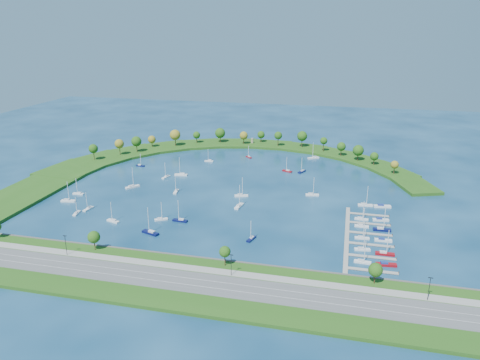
% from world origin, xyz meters
% --- Properties ---
extents(ground, '(700.00, 700.00, 0.00)m').
position_xyz_m(ground, '(0.00, 0.00, 0.00)').
color(ground, '#072743').
rests_on(ground, ground).
extents(south_shoreline, '(420.00, 43.10, 11.60)m').
position_xyz_m(south_shoreline, '(0.03, -122.88, 1.00)').
color(south_shoreline, '#234F15').
rests_on(south_shoreline, ground).
extents(breakwater, '(286.74, 247.64, 2.00)m').
position_xyz_m(breakwater, '(-46.33, 48.72, 0.99)').
color(breakwater, '#234F15').
rests_on(breakwater, ground).
extents(breakwater_trees, '(237.14, 96.53, 14.69)m').
position_xyz_m(breakwater_trees, '(-18.92, 88.50, 10.68)').
color(breakwater_trees, '#382314').
rests_on(breakwater_trees, breakwater).
extents(harbor_tower, '(2.60, 2.60, 4.55)m').
position_xyz_m(harbor_tower, '(-10.37, 116.58, 4.33)').
color(harbor_tower, gray).
rests_on(harbor_tower, breakwater).
extents(dock_system, '(24.28, 82.00, 1.60)m').
position_xyz_m(dock_system, '(85.30, -61.00, 0.35)').
color(dock_system, gray).
rests_on(dock_system, ground).
extents(moored_boat_0, '(7.08, 2.19, 10.31)m').
position_xyz_m(moored_boat_0, '(-33.02, 56.04, 0.86)').
color(moored_boat_0, silver).
rests_on(moored_boat_0, ground).
extents(moored_boat_1, '(8.29, 4.52, 11.74)m').
position_xyz_m(moored_boat_1, '(-49.59, -71.53, 0.90)').
color(moored_boat_1, silver).
rests_on(moored_boat_1, ground).
extents(moored_boat_2, '(9.05, 5.06, 12.82)m').
position_xyz_m(moored_boat_2, '(10.71, -15.58, 0.93)').
color(moored_boat_2, silver).
rests_on(moored_boat_2, ground).
extents(moored_boat_3, '(8.00, 4.98, 11.40)m').
position_xyz_m(moored_boat_3, '(32.17, 43.81, 0.89)').
color(moored_boat_3, maroon).
rests_on(moored_boat_3, ground).
extents(moored_boat_4, '(4.03, 7.71, 10.92)m').
position_xyz_m(moored_boat_4, '(30.39, -75.46, 0.88)').
color(moored_boat_4, '#0A0E40').
rests_on(moored_boat_4, ground).
extents(moored_boat_5, '(2.96, 7.34, 10.49)m').
position_xyz_m(moored_boat_5, '(-75.85, -66.24, 0.87)').
color(moored_boat_5, silver).
rests_on(moored_boat_5, ground).
extents(moored_boat_6, '(3.28, 7.90, 11.27)m').
position_xyz_m(moored_boat_6, '(-72.83, -58.54, 0.89)').
color(moored_boat_6, silver).
rests_on(moored_boat_6, ground).
extents(moored_boat_7, '(6.17, 6.04, 9.92)m').
position_xyz_m(moored_boat_7, '(-4.31, 75.00, 0.85)').
color(moored_boat_7, maroon).
rests_on(moored_boat_7, ground).
extents(moored_boat_8, '(8.76, 3.83, 12.45)m').
position_xyz_m(moored_boat_8, '(54.91, -3.26, 0.92)').
color(moored_boat_8, silver).
rests_on(moored_boat_8, ground).
extents(moored_boat_9, '(9.74, 3.98, 13.90)m').
position_xyz_m(moored_boat_9, '(-42.12, 16.38, 0.97)').
color(moored_boat_9, silver).
rests_on(moored_boat_9, ground).
extents(moored_boat_10, '(10.30, 5.95, 14.61)m').
position_xyz_m(moored_boat_10, '(-22.85, -81.04, 0.99)').
color(moored_boat_10, '#0A0E40').
rests_on(moored_boat_10, ground).
extents(moored_boat_11, '(7.44, 5.50, 10.87)m').
position_xyz_m(moored_boat_11, '(-24.59, -62.96, 0.88)').
color(moored_boat_11, silver).
rests_on(moored_boat_11, ground).
extents(moored_boat_12, '(7.46, 2.14, 10.95)m').
position_xyz_m(moored_boat_12, '(-93.12, -36.67, 0.88)').
color(moored_boat_12, silver).
rests_on(moored_boat_12, ground).
extents(moored_boat_13, '(4.16, 9.67, 13.77)m').
position_xyz_m(moored_boat_13, '(13.74, -33.51, 0.96)').
color(moored_boat_13, silver).
rests_on(moored_boat_13, ground).
extents(moored_boat_14, '(9.29, 4.10, 13.20)m').
position_xyz_m(moored_boat_14, '(-92.12, -49.82, 0.94)').
color(moored_boat_14, silver).
rests_on(moored_boat_14, ground).
extents(moored_boat_15, '(9.50, 7.34, 14.03)m').
position_xyz_m(moored_boat_15, '(48.30, 84.46, 0.97)').
color(moored_boat_15, silver).
rests_on(moored_boat_15, ground).
extents(moored_boat_16, '(8.73, 3.05, 12.60)m').
position_xyz_m(moored_boat_16, '(-13.37, -62.15, 0.92)').
color(moored_boat_16, '#0A0E40').
rests_on(moored_boat_16, ground).
extents(moored_boat_17, '(4.08, 8.19, 11.60)m').
position_xyz_m(moored_boat_17, '(-50.86, 9.09, 0.89)').
color(moored_boat_17, silver).
rests_on(moored_boat_17, ground).
extents(moored_boat_18, '(5.62, 8.12, 11.73)m').
position_xyz_m(moored_boat_18, '(43.05, 45.05, 0.90)').
color(moored_boat_18, '#0A0E40').
rests_on(moored_boat_18, ground).
extents(moored_boat_19, '(3.09, 8.08, 11.58)m').
position_xyz_m(moored_boat_19, '(-32.83, -17.89, 0.89)').
color(moored_boat_19, silver).
rests_on(moored_boat_19, ground).
extents(moored_boat_20, '(8.04, 9.36, 14.26)m').
position_xyz_m(moored_boat_20, '(-64.86, -16.50, 0.98)').
color(moored_boat_20, silver).
rests_on(moored_boat_20, ground).
extents(moored_boat_21, '(7.09, 2.52, 10.22)m').
position_xyz_m(moored_boat_21, '(-81.35, 31.01, 0.86)').
color(moored_boat_21, '#0A0E40').
rests_on(moored_boat_21, ground).
extents(docked_boat_0, '(7.91, 2.73, 11.42)m').
position_xyz_m(docked_boat_0, '(85.53, -87.14, 0.89)').
color(docked_boat_0, silver).
rests_on(docked_boat_0, ground).
extents(docked_boat_1, '(9.55, 3.60, 1.90)m').
position_xyz_m(docked_boat_1, '(95.96, -87.31, 0.70)').
color(docked_boat_1, maroon).
rests_on(docked_boat_1, ground).
extents(docked_boat_2, '(7.92, 3.30, 11.29)m').
position_xyz_m(docked_boat_2, '(85.53, -74.19, 0.89)').
color(docked_boat_2, silver).
rests_on(docked_boat_2, ground).
extents(docked_boat_3, '(8.99, 2.55, 13.19)m').
position_xyz_m(docked_boat_3, '(96.00, -76.52, 0.94)').
color(docked_boat_3, maroon).
rests_on(docked_boat_3, ground).
extents(docked_boat_4, '(7.59, 2.63, 10.96)m').
position_xyz_m(docked_boat_4, '(85.53, -61.16, 0.88)').
color(docked_boat_4, silver).
rests_on(docked_boat_4, ground).
extents(docked_boat_5, '(8.71, 2.63, 1.77)m').
position_xyz_m(docked_boat_5, '(95.97, -61.40, 0.65)').
color(docked_boat_5, silver).
rests_on(docked_boat_5, ground).
extents(docked_boat_6, '(7.65, 2.35, 11.15)m').
position_xyz_m(docked_boat_6, '(85.53, -46.07, 0.88)').
color(docked_boat_6, silver).
rests_on(docked_boat_6, ground).
extents(docked_boat_7, '(9.45, 3.03, 13.73)m').
position_xyz_m(docked_boat_7, '(96.00, -48.42, 0.96)').
color(docked_boat_7, '#0A0E40').
rests_on(docked_boat_7, ground).
extents(docked_boat_8, '(7.76, 2.70, 11.20)m').
position_xyz_m(docked_boat_8, '(85.53, -36.03, 0.88)').
color(docked_boat_8, silver).
rests_on(docked_boat_8, ground).
extents(docked_boat_9, '(9.19, 3.68, 1.82)m').
position_xyz_m(docked_boat_9, '(95.97, -34.83, 0.67)').
color(docked_boat_9, silver).
rests_on(docked_boat_9, ground).
extents(docked_boat_10, '(9.03, 3.45, 12.95)m').
position_xyz_m(docked_boat_10, '(87.91, -13.84, 0.93)').
color(docked_boat_10, silver).
rests_on(docked_boat_10, ground).
extents(docked_boat_11, '(10.40, 4.37, 2.06)m').
position_xyz_m(docked_boat_11, '(97.85, -13.62, 0.76)').
color(docked_boat_11, silver).
rests_on(docked_boat_11, ground).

